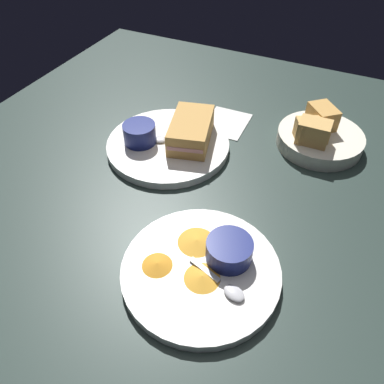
% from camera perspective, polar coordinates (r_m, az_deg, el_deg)
% --- Properties ---
extents(ground_plane, '(1.10, 1.10, 0.03)m').
position_cam_1_polar(ground_plane, '(0.72, 1.66, 1.53)').
color(ground_plane, '#283833').
extents(plate_sandwich_main, '(0.25, 0.25, 0.02)m').
position_cam_1_polar(plate_sandwich_main, '(0.78, -3.64, 7.14)').
color(plate_sandwich_main, white).
rests_on(plate_sandwich_main, ground_plane).
extents(sandwich_half_near, '(0.15, 0.11, 0.05)m').
position_cam_1_polar(sandwich_half_near, '(0.76, -0.15, 9.36)').
color(sandwich_half_near, tan).
rests_on(sandwich_half_near, plate_sandwich_main).
extents(ramekin_dark_sauce, '(0.07, 0.07, 0.04)m').
position_cam_1_polar(ramekin_dark_sauce, '(0.77, -7.98, 8.90)').
color(ramekin_dark_sauce, navy).
rests_on(ramekin_dark_sauce, plate_sandwich_main).
extents(spoon_by_dark_ramekin, '(0.06, 0.09, 0.01)m').
position_cam_1_polar(spoon_by_dark_ramekin, '(0.78, -3.89, 8.00)').
color(spoon_by_dark_ramekin, silver).
rests_on(spoon_by_dark_ramekin, plate_sandwich_main).
extents(plate_chips_companion, '(0.23, 0.23, 0.02)m').
position_cam_1_polar(plate_chips_companion, '(0.56, 1.34, -11.90)').
color(plate_chips_companion, white).
rests_on(plate_chips_companion, ground_plane).
extents(ramekin_light_gravy, '(0.07, 0.07, 0.03)m').
position_cam_1_polar(ramekin_light_gravy, '(0.56, 5.68, -8.71)').
color(ramekin_light_gravy, navy).
rests_on(ramekin_light_gravy, plate_chips_companion).
extents(spoon_by_gravy_ramekin, '(0.05, 0.10, 0.01)m').
position_cam_1_polar(spoon_by_gravy_ramekin, '(0.54, 5.32, -14.23)').
color(spoon_by_gravy_ramekin, silver).
rests_on(spoon_by_gravy_ramekin, plate_chips_companion).
extents(plantain_chip_scatter, '(0.14, 0.13, 0.01)m').
position_cam_1_polar(plantain_chip_scatter, '(0.56, -0.51, -10.00)').
color(plantain_chip_scatter, gold).
rests_on(plantain_chip_scatter, plate_chips_companion).
extents(bread_basket_rear, '(0.17, 0.17, 0.07)m').
position_cam_1_polar(bread_basket_rear, '(0.82, 18.70, 8.09)').
color(bread_basket_rear, silver).
rests_on(bread_basket_rear, ground_plane).
extents(paper_napkin_folded, '(0.11, 0.09, 0.00)m').
position_cam_1_polar(paper_napkin_folded, '(0.86, 5.23, 10.48)').
color(paper_napkin_folded, white).
rests_on(paper_napkin_folded, ground_plane).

